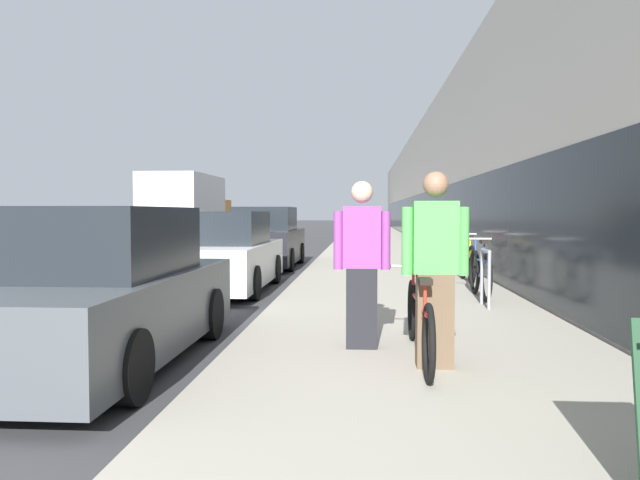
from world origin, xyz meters
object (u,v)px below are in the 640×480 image
Objects in this scene: parked_sedan_far at (266,240)px; moving_truck at (188,211)px; cruiser_bike_nearest at (480,273)px; bike_rack_hoop at (485,272)px; vintage_roadster_curbside at (224,255)px; cruiser_bike_middle at (467,262)px; cruiser_bike_farthest at (448,254)px; parked_sedan_curbside at (100,294)px; person_bystander at (362,264)px; tandem_bicycle at (419,321)px; person_rider at (435,269)px.

moving_truck is at bearing 116.39° from parked_sedan_far.
moving_truck is at bearing 119.62° from cruiser_bike_nearest.
moving_truck reaches higher than bike_rack_hoop.
bike_rack_hoop is 5.09m from vintage_roadster_curbside.
cruiser_bike_middle is 6.45m from parked_sedan_far.
cruiser_bike_middle is 1.03× the size of cruiser_bike_farthest.
parked_sedan_far is (-0.02, 5.16, 0.06)m from vintage_roadster_curbside.
moving_truck is (-5.12, 15.43, 0.88)m from vintage_roadster_curbside.
moving_truck is at bearing 103.73° from parked_sedan_curbside.
person_bystander reaches higher than parked_sedan_curbside.
moving_truck is (-9.79, 12.23, 1.05)m from cruiser_bike_farthest.
bike_rack_hoop is 0.20× the size of parked_sedan_far.
person_bystander reaches higher than tandem_bicycle.
moving_truck is (-8.30, 21.27, 1.09)m from tandem_bicycle.
person_rider reaches higher than parked_sedan_curbside.
cruiser_bike_farthest is at bearing 62.84° from parked_sedan_curbside.
vintage_roadster_curbside is (-4.67, -3.20, 0.18)m from cruiser_bike_farthest.
vintage_roadster_curbside is 5.16m from parked_sedan_far.
parked_sedan_curbside is at bearing 173.55° from person_rider.
moving_truck is (-5.10, 10.27, 0.82)m from parked_sedan_far.
cruiser_bike_farthest is 0.41× the size of parked_sedan_far.
moving_truck is (-8.41, 21.57, 0.57)m from person_rider.
parked_sedan_far is at bearing 120.27° from bike_rack_hoop.
cruiser_bike_middle is at bearing -89.02° from cruiser_bike_farthest.
bike_rack_hoop is at bearing -61.92° from moving_truck.
person_bystander reaches higher than cruiser_bike_middle.
vintage_roadster_curbside is at bearing 90.65° from parked_sedan_curbside.
vintage_roadster_curbside is at bearing 116.10° from person_bystander.
vintage_roadster_curbside is 1.00× the size of parked_sedan_far.
parked_sedan_curbside reaches higher than cruiser_bike_farthest.
parked_sedan_far is (-2.66, 10.55, -0.23)m from person_bystander.
person_bystander is at bearing -75.85° from parked_sedan_far.
parked_sedan_curbside is at bearing -143.08° from bike_rack_hoop.
person_rider is at bearing -49.04° from person_bystander.
person_rider reaches higher than person_bystander.
vintage_roadster_curbside is 16.28m from moving_truck.
cruiser_bike_nearest is 4.75m from cruiser_bike_farthest.
parked_sedan_curbside is at bearing -89.56° from parked_sedan_far.
cruiser_bike_nearest is 1.00× the size of cruiser_bike_farthest.
tandem_bicycle is 1.36× the size of person_rider.
bike_rack_hoop reaches higher than tandem_bicycle.
vintage_roadster_curbside is (-0.07, 5.78, -0.01)m from parked_sedan_curbside.
person_rider is at bearing -105.18° from cruiser_bike_nearest.
moving_truck is at bearing 118.08° from bike_rack_hoop.
parked_sedan_far reaches higher than cruiser_bike_middle.
bike_rack_hoop is 0.20× the size of vintage_roadster_curbside.
person_rider is at bearing -98.39° from cruiser_bike_farthest.
vintage_roadster_curbside is 0.59× the size of moving_truck.
cruiser_bike_nearest is 0.41× the size of parked_sedan_far.
moving_truck reaches higher than cruiser_bike_farthest.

